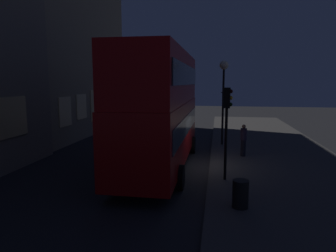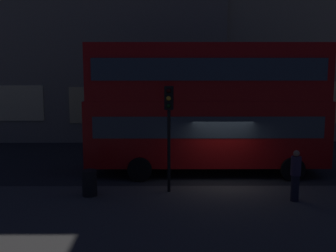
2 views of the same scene
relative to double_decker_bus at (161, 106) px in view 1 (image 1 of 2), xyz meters
The scene contains 9 objects.
ground_plane 3.60m from the double_decker_bus, 70.79° to the right, with size 80.00×80.00×0.00m, color #232326.
sidewalk_slab 6.80m from the double_decker_bus, 84.53° to the right, with size 44.00×7.24×0.12m, color #423F3D.
building_plain_facade 15.51m from the double_decker_bus, 51.53° to the left, with size 15.28×8.18×18.12m.
double_decker_bus is the anchor object (origin of this frame).
traffic_light_near_kerb 3.55m from the double_decker_bus, 117.59° to the right, with size 0.34×0.38×3.94m.
traffic_light_far_side 11.27m from the double_decker_bus, 18.08° to the left, with size 0.35×0.38×4.10m.
street_lamp 6.77m from the double_decker_bus, 27.74° to the right, with size 0.59×0.59×5.57m.
pedestrian 5.46m from the double_decker_bus, 56.97° to the right, with size 0.35×0.35×1.81m.
litter_bin 6.30m from the double_decker_bus, 141.72° to the right, with size 0.54×0.54×0.94m, color black.
Camera 1 is at (-14.92, -1.10, 4.28)m, focal length 32.04 mm.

